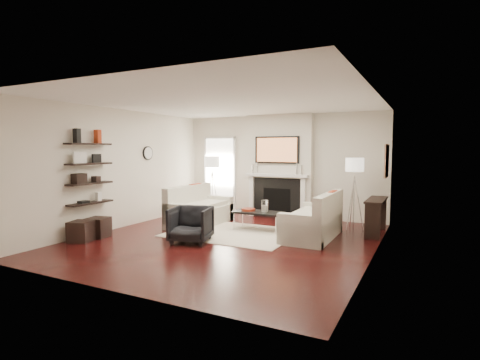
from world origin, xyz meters
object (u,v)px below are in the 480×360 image
at_px(loveseat_right_base, 312,227).
at_px(coffee_table, 258,212).
at_px(loveseat_left_base, 200,216).
at_px(armchair, 191,223).
at_px(lamp_left_shade, 212,162).
at_px(ottoman_near, 98,227).
at_px(lamp_right_shade, 355,165).

height_order(loveseat_right_base, coffee_table, same).
relative_size(loveseat_left_base, armchair, 2.38).
bearing_deg(lamp_left_shade, ottoman_near, -100.05).
xyz_separation_m(coffee_table, lamp_left_shade, (-2.05, 1.43, 1.05)).
xyz_separation_m(loveseat_right_base, ottoman_near, (-3.92, -1.94, -0.01)).
xyz_separation_m(loveseat_left_base, loveseat_right_base, (2.75, -0.08, 0.00)).
relative_size(loveseat_right_base, lamp_left_shade, 4.50).
height_order(lamp_right_shade, ottoman_near, lamp_right_shade).
bearing_deg(coffee_table, loveseat_right_base, -5.76).
xyz_separation_m(loveseat_left_base, ottoman_near, (-1.17, -2.02, -0.01)).
relative_size(loveseat_right_base, coffee_table, 1.64).
bearing_deg(loveseat_left_base, loveseat_right_base, -1.58).
bearing_deg(coffee_table, ottoman_near, -142.22).
distance_m(armchair, ottoman_near, 2.01).
height_order(loveseat_left_base, lamp_left_shade, lamp_left_shade).
height_order(armchair, ottoman_near, armchair).
bearing_deg(coffee_table, lamp_right_shade, 31.20).
xyz_separation_m(loveseat_right_base, lamp_right_shade, (0.60, 1.25, 1.24)).
height_order(loveseat_left_base, coffee_table, same).
distance_m(loveseat_left_base, lamp_right_shade, 3.76).
xyz_separation_m(loveseat_left_base, lamp_left_shade, (-0.55, 1.48, 1.24)).
distance_m(loveseat_left_base, armchair, 1.70).
distance_m(loveseat_left_base, loveseat_right_base, 2.76).
distance_m(coffee_table, armchair, 1.72).
bearing_deg(armchair, ottoman_near, 179.10).
bearing_deg(ottoman_near, lamp_left_shade, 79.95).
xyz_separation_m(loveseat_left_base, lamp_right_shade, (3.35, 1.17, 1.24)).
xyz_separation_m(armchair, ottoman_near, (-1.94, -0.51, -0.18)).
relative_size(loveseat_right_base, armchair, 2.38).
xyz_separation_m(coffee_table, lamp_right_shade, (1.85, 1.12, 1.05)).
height_order(loveseat_right_base, ottoman_near, loveseat_right_base).
xyz_separation_m(loveseat_right_base, lamp_left_shade, (-3.30, 1.55, 1.24)).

